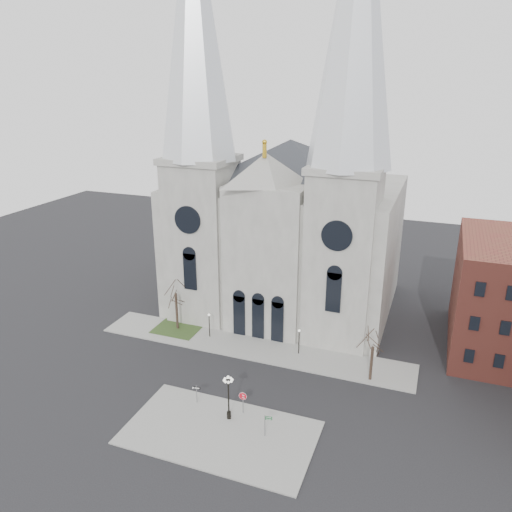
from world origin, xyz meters
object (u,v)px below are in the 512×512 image
(stop_sign, at_px, (243,398))
(street_name_sign, at_px, (266,424))
(one_way_sign, at_px, (197,391))
(globe_lamp, at_px, (228,392))

(stop_sign, distance_m, street_name_sign, 4.10)
(stop_sign, height_order, one_way_sign, stop_sign)
(one_way_sign, bearing_deg, globe_lamp, -26.21)
(one_way_sign, distance_m, street_name_sign, 8.71)
(street_name_sign, bearing_deg, globe_lamp, 152.66)
(stop_sign, relative_size, one_way_sign, 1.21)
(globe_lamp, distance_m, street_name_sign, 4.73)
(stop_sign, distance_m, one_way_sign, 5.13)
(stop_sign, relative_size, street_name_sign, 1.05)
(globe_lamp, bearing_deg, one_way_sign, 163.99)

